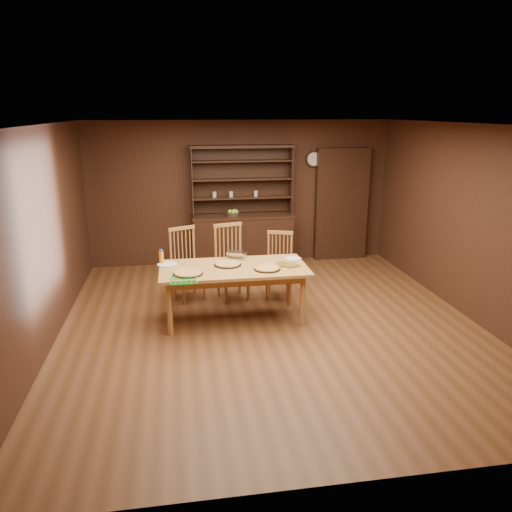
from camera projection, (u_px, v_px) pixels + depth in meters
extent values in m
plane|color=brown|center=(271.00, 325.00, 6.68)|extent=(6.00, 6.00, 0.00)
plane|color=white|center=(273.00, 124.00, 5.95)|extent=(6.00, 6.00, 0.00)
plane|color=#3A1F12|center=(241.00, 193.00, 9.16)|extent=(5.50, 0.00, 5.50)
plane|color=#3A1F12|center=(353.00, 329.00, 3.47)|extent=(5.50, 0.00, 5.50)
plane|color=#3A1F12|center=(44.00, 239.00, 5.89)|extent=(0.00, 6.00, 6.00)
plane|color=#3A1F12|center=(471.00, 223.00, 6.74)|extent=(0.00, 6.00, 6.00)
cube|color=black|center=(243.00, 241.00, 9.15)|extent=(1.80, 0.50, 0.90)
cube|color=black|center=(243.00, 216.00, 9.02)|extent=(1.84, 0.52, 0.04)
cube|color=black|center=(241.00, 180.00, 9.06)|extent=(1.80, 0.02, 1.20)
cube|color=black|center=(192.00, 182.00, 8.78)|extent=(0.02, 0.32, 1.20)
cube|color=black|center=(291.00, 180.00, 9.05)|extent=(0.02, 0.32, 1.20)
cube|color=black|center=(242.00, 146.00, 8.75)|extent=(1.84, 0.34, 0.05)
cylinder|color=#AAA68F|center=(214.00, 195.00, 8.91)|extent=(0.07, 0.07, 0.10)
cylinder|color=#AAA68F|center=(231.00, 194.00, 8.95)|extent=(0.07, 0.07, 0.10)
cube|color=black|center=(341.00, 204.00, 9.42)|extent=(1.00, 0.18, 2.10)
cylinder|color=black|center=(314.00, 159.00, 9.16)|extent=(0.30, 0.04, 0.30)
cylinder|color=beige|center=(314.00, 159.00, 9.13)|extent=(0.24, 0.01, 0.24)
cube|color=#A47539|center=(234.00, 268.00, 6.67)|extent=(1.96, 0.98, 0.04)
cylinder|color=#A47539|center=(170.00, 309.00, 6.29)|extent=(0.07, 0.07, 0.71)
cylinder|color=#A47539|center=(170.00, 289.00, 6.99)|extent=(0.07, 0.07, 0.71)
cylinder|color=#A47539|center=(303.00, 301.00, 6.55)|extent=(0.07, 0.07, 0.71)
cylinder|color=#A47539|center=(290.00, 282.00, 7.26)|extent=(0.07, 0.07, 0.71)
cube|color=#A07137|center=(189.00, 270.00, 7.46)|extent=(0.59, 0.58, 0.04)
cylinder|color=#A07137|center=(184.00, 291.00, 7.31)|extent=(0.04, 0.04, 0.44)
cylinder|color=#A07137|center=(174.00, 284.00, 7.56)|extent=(0.04, 0.04, 0.44)
cylinder|color=#A07137|center=(204.00, 286.00, 7.49)|extent=(0.04, 0.04, 0.44)
cylinder|color=#A07137|center=(194.00, 280.00, 7.75)|extent=(0.04, 0.04, 0.44)
cube|color=#A07137|center=(181.00, 228.00, 7.43)|extent=(0.40, 0.21, 0.05)
cube|color=#A07137|center=(233.00, 268.00, 7.48)|extent=(0.57, 0.55, 0.04)
cylinder|color=#A07137|center=(226.00, 289.00, 7.34)|extent=(0.04, 0.04, 0.46)
cylinder|color=#A07137|center=(218.00, 282.00, 7.63)|extent=(0.04, 0.04, 0.46)
cylinder|color=#A07137|center=(248.00, 286.00, 7.48)|extent=(0.04, 0.04, 0.46)
cylinder|color=#A07137|center=(240.00, 279.00, 7.77)|extent=(0.04, 0.04, 0.46)
cube|color=#A07137|center=(228.00, 225.00, 7.47)|extent=(0.44, 0.15, 0.05)
cube|color=#A07137|center=(278.00, 271.00, 7.56)|extent=(0.52, 0.50, 0.04)
cylinder|color=#A07137|center=(267.00, 287.00, 7.51)|extent=(0.04, 0.04, 0.40)
cylinder|color=#A07137|center=(269.00, 281.00, 7.78)|extent=(0.04, 0.04, 0.40)
cylinder|color=#A07137|center=(287.00, 288.00, 7.46)|extent=(0.04, 0.04, 0.40)
cylinder|color=#A07137|center=(289.00, 282.00, 7.73)|extent=(0.04, 0.04, 0.40)
cube|color=#A07137|center=(280.00, 233.00, 7.56)|extent=(0.38, 0.16, 0.05)
cylinder|color=black|center=(188.00, 274.00, 6.36)|extent=(0.39, 0.39, 0.01)
cylinder|color=tan|center=(188.00, 273.00, 6.36)|extent=(0.36, 0.36, 0.02)
torus|color=#B0823F|center=(188.00, 273.00, 6.36)|extent=(0.37, 0.37, 0.03)
cylinder|color=black|center=(267.00, 269.00, 6.55)|extent=(0.36, 0.36, 0.01)
cylinder|color=tan|center=(267.00, 268.00, 6.55)|extent=(0.33, 0.33, 0.02)
torus|color=#B0823F|center=(267.00, 268.00, 6.55)|extent=(0.34, 0.34, 0.03)
cylinder|color=black|center=(228.00, 265.00, 6.74)|extent=(0.37, 0.37, 0.01)
cylinder|color=tan|center=(228.00, 264.00, 6.73)|extent=(0.33, 0.33, 0.02)
torus|color=#B0823F|center=(228.00, 264.00, 6.73)|extent=(0.34, 0.34, 0.03)
cylinder|color=silver|center=(168.00, 264.00, 6.74)|extent=(0.28, 0.28, 0.01)
torus|color=#353DA1|center=(167.00, 264.00, 6.74)|extent=(0.28, 0.28, 0.01)
cylinder|color=silver|center=(293.00, 259.00, 7.00)|extent=(0.24, 0.24, 0.01)
torus|color=#353DA1|center=(293.00, 258.00, 7.00)|extent=(0.24, 0.24, 0.01)
cube|color=silver|center=(237.00, 255.00, 7.03)|extent=(0.30, 0.27, 0.10)
cylinder|color=orange|center=(161.00, 258.00, 6.77)|extent=(0.07, 0.07, 0.17)
cylinder|color=#164CB5|center=(161.00, 251.00, 6.74)|extent=(0.04, 0.04, 0.03)
cube|color=#9E1212|center=(291.00, 265.00, 6.71)|extent=(0.25, 0.25, 0.01)
cube|color=#9E1212|center=(283.00, 264.00, 6.75)|extent=(0.29, 0.29, 0.02)
cylinder|color=black|center=(233.00, 214.00, 8.93)|extent=(0.25, 0.25, 0.06)
sphere|color=#8ACC36|center=(230.00, 212.00, 8.91)|extent=(0.08, 0.08, 0.08)
sphere|color=#8ACC36|center=(234.00, 211.00, 8.95)|extent=(0.08, 0.08, 0.08)
sphere|color=#8ACC36|center=(233.00, 212.00, 8.87)|extent=(0.08, 0.08, 0.08)
sphere|color=#8ACC36|center=(236.00, 212.00, 8.90)|extent=(0.08, 0.08, 0.08)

